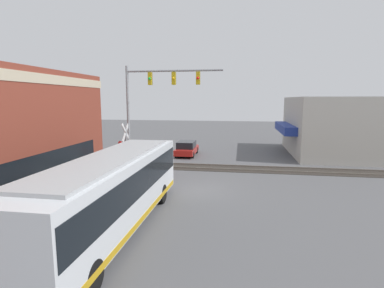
# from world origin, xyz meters

# --- Properties ---
(ground_plane) EXTENTS (120.00, 120.00, 0.00)m
(ground_plane) POSITION_xyz_m (0.00, 0.00, 0.00)
(ground_plane) COLOR #565659
(shop_building) EXTENTS (11.40, 8.46, 5.73)m
(shop_building) POSITION_xyz_m (14.03, -11.09, 2.86)
(shop_building) COLOR #B2ADA3
(shop_building) RESTS_ON ground
(city_bus) EXTENTS (11.70, 2.59, 3.20)m
(city_bus) POSITION_xyz_m (-6.38, 2.80, 1.77)
(city_bus) COLOR silver
(city_bus) RESTS_ON ground
(traffic_signal_gantry) EXTENTS (0.42, 7.18, 7.95)m
(traffic_signal_gantry) POSITION_xyz_m (3.81, 3.94, 5.84)
(traffic_signal_gantry) COLOR gray
(traffic_signal_gantry) RESTS_ON ground
(crossing_signal) EXTENTS (1.41, 1.18, 3.81)m
(crossing_signal) POSITION_xyz_m (3.24, 5.98, 2.30)
(crossing_signal) COLOR gray
(crossing_signal) RESTS_ON ground
(rail_track_near) EXTENTS (2.60, 60.00, 0.15)m
(rail_track_near) POSITION_xyz_m (6.00, 0.00, 0.03)
(rail_track_near) COLOR #332D28
(rail_track_near) RESTS_ON ground
(parked_car_red) EXTENTS (4.22, 1.82, 1.43)m
(parked_car_red) POSITION_xyz_m (11.03, 2.80, 0.66)
(parked_car_red) COLOR #B21E19
(parked_car_red) RESTS_ON ground
(pedestrian_at_crossing) EXTENTS (0.34, 0.34, 1.64)m
(pedestrian_at_crossing) POSITION_xyz_m (3.60, 5.10, 0.83)
(pedestrian_at_crossing) COLOR #2D3351
(pedestrian_at_crossing) RESTS_ON ground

